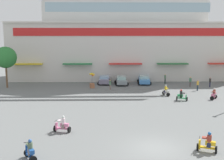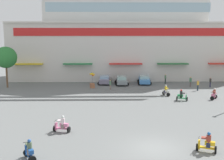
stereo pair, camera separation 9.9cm
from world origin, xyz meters
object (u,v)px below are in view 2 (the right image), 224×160
(scooter_rider_6, at_px, (182,96))
(scooter_rider_5, at_px, (207,144))
(parked_car_0, at_px, (105,80))
(scooter_rider_7, at_px, (214,95))
(pedestrian_4, at_px, (191,81))
(parked_car_2, at_px, (144,80))
(pedestrian_0, at_px, (165,78))
(balloon_vendor_cart, at_px, (92,81))
(parked_car_1, at_px, (122,80))
(pedestrian_1, at_px, (110,84))
(scooter_rider_2, at_px, (29,151))
(plaza_tree_0, at_px, (6,57))
(scooter_rider_4, at_px, (62,125))
(scooter_rider_3, at_px, (166,91))
(pedestrian_2, at_px, (210,82))
(pedestrian_3, at_px, (198,84))

(scooter_rider_6, bearing_deg, scooter_rider_5, -99.33)
(parked_car_0, distance_m, scooter_rider_7, 18.99)
(pedestrian_4, bearing_deg, parked_car_2, 156.66)
(pedestrian_0, relative_size, pedestrian_4, 1.01)
(scooter_rider_7, bearing_deg, pedestrian_4, 92.21)
(parked_car_2, distance_m, scooter_rider_7, 14.31)
(balloon_vendor_cart, bearing_deg, parked_car_1, 30.33)
(scooter_rider_5, distance_m, pedestrian_1, 23.98)
(parked_car_2, distance_m, scooter_rider_6, 13.18)
(parked_car_2, xyz_separation_m, scooter_rider_2, (-11.86, -29.60, -0.11))
(parked_car_0, distance_m, scooter_rider_6, 16.33)
(plaza_tree_0, distance_m, scooter_rider_4, 24.86)
(scooter_rider_3, xyz_separation_m, scooter_rider_7, (5.86, -2.46, 0.00))
(parked_car_1, height_order, parked_car_2, parked_car_1)
(pedestrian_2, bearing_deg, scooter_rider_2, -130.43)
(scooter_rider_4, relative_size, scooter_rider_7, 1.01)
(parked_car_1, bearing_deg, plaza_tree_0, -173.08)
(pedestrian_1, xyz_separation_m, pedestrian_2, (16.54, 2.10, -0.01))
(scooter_rider_4, height_order, pedestrian_3, pedestrian_3)
(balloon_vendor_cart, bearing_deg, pedestrian_0, 16.15)
(plaza_tree_0, height_order, scooter_rider_7, plaza_tree_0)
(parked_car_0, xyz_separation_m, pedestrian_2, (17.45, -3.45, 0.18))
(parked_car_1, bearing_deg, balloon_vendor_cart, -149.67)
(plaza_tree_0, relative_size, balloon_vendor_cart, 2.65)
(scooter_rider_2, bearing_deg, parked_car_2, 68.16)
(pedestrian_4, bearing_deg, scooter_rider_5, -104.81)
(parked_car_2, height_order, pedestrian_3, pedestrian_3)
(balloon_vendor_cart, bearing_deg, scooter_rider_5, -69.09)
(plaza_tree_0, bearing_deg, scooter_rider_4, -59.65)
(pedestrian_2, bearing_deg, parked_car_1, 169.74)
(scooter_rider_4, xyz_separation_m, scooter_rider_7, (18.15, 12.09, 0.02))
(plaza_tree_0, height_order, scooter_rider_4, plaza_tree_0)
(pedestrian_4, bearing_deg, pedestrian_1, -169.79)
(scooter_rider_5, bearing_deg, pedestrian_1, 106.02)
(plaza_tree_0, bearing_deg, parked_car_2, 7.68)
(scooter_rider_4, height_order, pedestrian_4, pedestrian_4)
(parked_car_0, xyz_separation_m, pedestrian_3, (14.40, -6.33, 0.22))
(plaza_tree_0, relative_size, scooter_rider_3, 4.39)
(scooter_rider_3, bearing_deg, pedestrian_0, 78.35)
(pedestrian_1, bearing_deg, balloon_vendor_cart, 147.44)
(scooter_rider_3, relative_size, pedestrian_3, 0.90)
(scooter_rider_7, relative_size, pedestrian_1, 0.93)
(pedestrian_1, height_order, pedestrian_4, pedestrian_4)
(scooter_rider_2, relative_size, pedestrian_4, 0.88)
(parked_car_1, distance_m, pedestrian_1, 5.15)
(scooter_rider_5, xyz_separation_m, pedestrian_2, (9.92, 25.15, 0.31))
(scooter_rider_3, bearing_deg, parked_car_1, 123.24)
(parked_car_0, bearing_deg, scooter_rider_6, -51.74)
(scooter_rider_4, height_order, balloon_vendor_cart, balloon_vendor_cart)
(scooter_rider_5, distance_m, pedestrian_4, 26.33)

